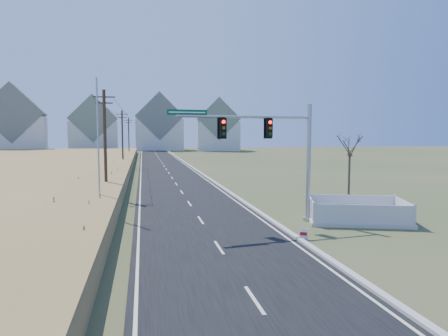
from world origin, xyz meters
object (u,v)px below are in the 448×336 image
(flagpole, at_px, (99,160))
(fence_enclosure, at_px, (357,217))
(traffic_signal_mast, at_px, (281,150))
(open_sign, at_px, (303,234))
(bare_tree, at_px, (350,144))

(flagpole, bearing_deg, fence_enclosure, -19.32)
(traffic_signal_mast, xyz_separation_m, open_sign, (-0.15, -3.91, -4.08))
(traffic_signal_mast, distance_m, flagpole, 12.05)
(traffic_signal_mast, height_order, fence_enclosure, traffic_signal_mast)
(fence_enclosure, xyz_separation_m, bare_tree, (2.95, 6.35, 4.31))
(fence_enclosure, xyz_separation_m, flagpole, (-15.71, 5.51, 3.32))
(open_sign, bearing_deg, traffic_signal_mast, 116.01)
(traffic_signal_mast, distance_m, open_sign, 5.66)
(fence_enclosure, bearing_deg, open_sign, -126.71)
(open_sign, bearing_deg, flagpole, 168.58)
(fence_enclosure, relative_size, flagpole, 0.75)
(flagpole, xyz_separation_m, bare_tree, (18.66, 0.85, 0.98))
(open_sign, relative_size, flagpole, 0.06)
(flagpole, distance_m, bare_tree, 18.70)
(traffic_signal_mast, distance_m, bare_tree, 9.69)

